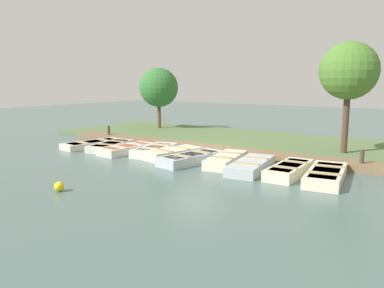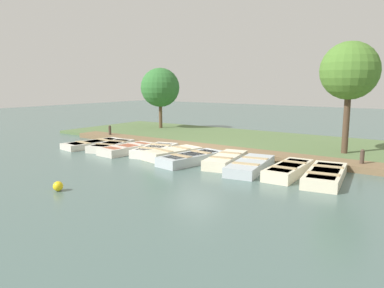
{
  "view_description": "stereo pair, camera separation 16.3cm",
  "coord_description": "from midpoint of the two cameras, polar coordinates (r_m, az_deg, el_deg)",
  "views": [
    {
      "loc": [
        14.74,
        10.01,
        3.46
      ],
      "look_at": [
        0.75,
        0.37,
        0.65
      ],
      "focal_mm": 35.0,
      "sensor_mm": 36.0,
      "label": 1
    },
    {
      "loc": [
        14.65,
        10.14,
        3.46
      ],
      "look_at": [
        0.75,
        0.37,
        0.65
      ],
      "focal_mm": 35.0,
      "sensor_mm": 36.0,
      "label": 2
    }
  ],
  "objects": [
    {
      "name": "rowboat_5",
      "position": [
        16.2,
        -0.36,
        -2.18
      ],
      "size": [
        3.32,
        1.68,
        0.42
      ],
      "rotation": [
        0.0,
        0.0,
        -0.18
      ],
      "color": "#B2BCC1",
      "rests_on": "ground_plane"
    },
    {
      "name": "park_tree_far_left",
      "position": [
        27.29,
        -5.25,
        8.56
      ],
      "size": [
        2.79,
        2.79,
        4.49
      ],
      "color": "brown",
      "rests_on": "ground_plane"
    },
    {
      "name": "shore_bank",
      "position": [
        22.38,
        7.38,
        0.63
      ],
      "size": [
        8.0,
        24.0,
        0.17
      ],
      "color": "#567042",
      "rests_on": "ground_plane"
    },
    {
      "name": "rowboat_0",
      "position": [
        20.94,
        -15.08,
        0.01
      ],
      "size": [
        3.44,
        1.7,
        0.33
      ],
      "rotation": [
        0.0,
        0.0,
        -0.16
      ],
      "color": "beige",
      "rests_on": "ground_plane"
    },
    {
      "name": "rowboat_6",
      "position": [
        15.91,
        4.94,
        -2.4
      ],
      "size": [
        3.1,
        1.5,
        0.44
      ],
      "rotation": [
        0.0,
        0.0,
        0.17
      ],
      "color": "beige",
      "rests_on": "ground_plane"
    },
    {
      "name": "mooring_post_near",
      "position": [
        23.57,
        -12.75,
        1.77
      ],
      "size": [
        0.17,
        0.17,
        0.85
      ],
      "color": "#47382D",
      "rests_on": "ground_plane"
    },
    {
      "name": "mooring_post_far",
      "position": [
        16.34,
        24.2,
        -2.13
      ],
      "size": [
        0.17,
        0.17,
        0.85
      ],
      "color": "#47382D",
      "rests_on": "ground_plane"
    },
    {
      "name": "rowboat_4",
      "position": [
        17.3,
        -3.24,
        -1.42
      ],
      "size": [
        2.91,
        1.77,
        0.44
      ],
      "rotation": [
        0.0,
        0.0,
        -0.24
      ],
      "color": "beige",
      "rests_on": "ground_plane"
    },
    {
      "name": "ground_plane",
      "position": [
        18.15,
        0.12,
        -1.6
      ],
      "size": [
        80.0,
        80.0,
        0.0
      ],
      "primitive_type": "plane",
      "color": "#4C6660"
    },
    {
      "name": "buoy",
      "position": [
        12.8,
        -19.93,
        -6.11
      ],
      "size": [
        0.32,
        0.32,
        0.32
      ],
      "color": "yellow",
      "rests_on": "ground_plane"
    },
    {
      "name": "rowboat_7",
      "position": [
        15.01,
        8.66,
        -3.24
      ],
      "size": [
        3.33,
        1.61,
        0.41
      ],
      "rotation": [
        0.0,
        0.0,
        0.15
      ],
      "color": "#B2BCC1",
      "rests_on": "ground_plane"
    },
    {
      "name": "rowboat_8",
      "position": [
        14.55,
        14.3,
        -3.8
      ],
      "size": [
        3.04,
        1.08,
        0.43
      ],
      "rotation": [
        0.0,
        0.0,
        0.03
      ],
      "color": "beige",
      "rests_on": "ground_plane"
    },
    {
      "name": "dock_walkway",
      "position": [
        19.04,
        2.02,
        -0.68
      ],
      "size": [
        1.32,
        18.41,
        0.27
      ],
      "color": "brown",
      "rests_on": "ground_plane"
    },
    {
      "name": "rowboat_2",
      "position": [
        18.83,
        -10.12,
        -0.74
      ],
      "size": [
        2.98,
        1.39,
        0.39
      ],
      "rotation": [
        0.0,
        0.0,
        -0.08
      ],
      "color": "beige",
      "rests_on": "ground_plane"
    },
    {
      "name": "rowboat_1",
      "position": [
        20.01,
        -12.5,
        -0.27
      ],
      "size": [
        3.1,
        1.73,
        0.36
      ],
      "rotation": [
        0.0,
        0.0,
        0.23
      ],
      "color": "beige",
      "rests_on": "ground_plane"
    },
    {
      "name": "park_tree_left",
      "position": [
        18.77,
        22.56,
        10.18
      ],
      "size": [
        2.64,
        2.64,
        5.31
      ],
      "color": "#4C3828",
      "rests_on": "ground_plane"
    },
    {
      "name": "rowboat_3",
      "position": [
        18.25,
        -5.95,
        -0.94
      ],
      "size": [
        2.98,
        1.7,
        0.41
      ],
      "rotation": [
        0.0,
        0.0,
        0.2
      ],
      "color": "silver",
      "rests_on": "ground_plane"
    },
    {
      "name": "rowboat_9",
      "position": [
        14.18,
        19.43,
        -4.44
      ],
      "size": [
        3.43,
        1.62,
        0.4
      ],
      "rotation": [
        0.0,
        0.0,
        0.14
      ],
      "color": "beige",
      "rests_on": "ground_plane"
    }
  ]
}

